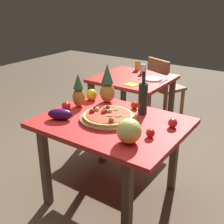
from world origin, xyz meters
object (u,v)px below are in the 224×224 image
Objects in this scene: display_table at (112,131)px; wine_bottle at (143,98)px; drinking_glass_juice at (138,66)px; pineapple_left at (79,92)px; pineapple_right at (107,85)px; dining_chair at (163,85)px; drinking_glass_water at (143,69)px; background_table at (133,86)px; melon at (129,131)px; eggplant at (60,114)px; napkin_folded at (131,85)px; fork_utensil at (142,77)px; tomato_by_bottle at (66,106)px; tomato_near_board at (135,105)px; tomato_beside_pepper at (173,123)px; knife_utensil at (163,81)px; pizza_board at (108,118)px; dinner_plate at (153,79)px; tomato_at_corner at (150,133)px; pizza at (108,115)px; bell_pepper at (92,95)px.

display_table is 0.37m from wine_bottle.
drinking_glass_juice is (-0.65, 1.54, 0.15)m from display_table.
pineapple_right is (0.14, 0.24, 0.03)m from pineapple_left.
dining_chair reaches higher than drinking_glass_water.
melon reaches higher than background_table.
dining_chair is 0.52m from drinking_glass_water.
eggplant is 1.43× the size of napkin_folded.
background_table is at bearing -159.53° from fork_utensil.
drinking_glass_juice is (-0.20, 1.58, 0.02)m from tomato_by_bottle.
tomato_near_board is (0.30, -0.01, -0.13)m from pineapple_right.
tomato_near_board is at bearing 87.18° from display_table.
dining_chair is at bearing 116.86° from tomato_beside_pepper.
eggplant is at bearing -135.83° from wine_bottle.
tomato_beside_pepper is (0.96, -1.04, 0.15)m from background_table.
tomato_near_board is 0.93m from knife_utensil.
pizza_board is 0.33m from wine_bottle.
dining_chair is at bearing 119.48° from knife_utensil.
pineapple_right is 1.65× the size of dinner_plate.
pineapple_right is 1.81× the size of eggplant.
dining_chair is at bearing 88.30° from fork_utensil.
pineapple_right is at bearing 178.78° from tomato_near_board.
knife_utensil is (-0.13, 1.24, 0.10)m from display_table.
tomato_at_corner is 1.42m from knife_utensil.
fork_utensil is (-0.37, 1.24, -0.04)m from pizza.
display_table is 1.25m from knife_utensil.
tomato_near_board is (0.02, 0.32, 0.12)m from display_table.
bell_pepper is at bearing 86.49° from tomato_by_bottle.
napkin_folded is at bearing 112.08° from display_table.
pineapple_left is at bearing 111.98° from dining_chair.
knife_utensil is at bearing -26.74° from drinking_glass_water.
tomato_near_board is at bearing -1.22° from pineapple_right.
fork_utensil is at bearing 92.16° from eggplant.
drinking_glass_juice reaches higher than tomato_near_board.
background_table is 2.40× the size of pineapple_right.
fork_utensil is at bearing 111.77° from dining_chair.
dinner_plate is (0.09, 1.45, -0.04)m from eggplant.
melon is at bearing -1.51° from eggplant.
tomato_beside_pepper reaches higher than fork_utensil.
dining_chair reaches higher than tomato_at_corner.
pizza_board is at bearing -79.10° from dinner_plate.
tomato_at_corner is at bearing -57.50° from drinking_glass_juice.
eggplant is 3.10× the size of tomato_at_corner.
display_table is 5.18× the size of dinner_plate.
drinking_glass_juice reaches higher than drinking_glass_water.
wine_bottle is 1.07m from dinner_plate.
drinking_glass_juice is (-0.61, 1.54, 0.05)m from pizza_board.
fork_utensil is (-0.41, 1.24, 0.10)m from display_table.
melon reaches higher than eggplant.
tomato_at_corner is 0.83m from tomato_by_bottle.
bell_pepper reaches higher than tomato_beside_pepper.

